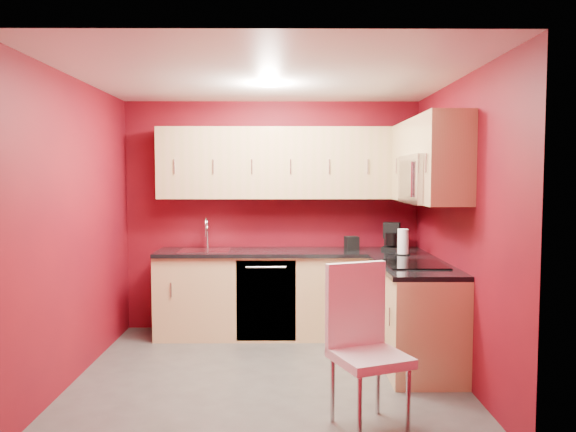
{
  "coord_description": "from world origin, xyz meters",
  "views": [
    {
      "loc": [
        0.13,
        -4.67,
        1.68
      ],
      "look_at": [
        0.17,
        0.55,
        1.32
      ],
      "focal_mm": 35.0,
      "sensor_mm": 36.0,
      "label": 1
    }
  ],
  "objects_px": {
    "sink": "(205,247)",
    "dining_chair": "(370,349)",
    "coffee_maker": "(391,236)",
    "paper_towel": "(403,242)",
    "napkin_holder": "(352,243)",
    "microwave": "(429,179)"
  },
  "relations": [
    {
      "from": "coffee_maker",
      "to": "paper_towel",
      "type": "xyz_separation_m",
      "value": [
        0.05,
        -0.39,
        -0.01
      ]
    },
    {
      "from": "coffee_maker",
      "to": "napkin_holder",
      "type": "height_order",
      "value": "coffee_maker"
    },
    {
      "from": "sink",
      "to": "dining_chair",
      "type": "height_order",
      "value": "sink"
    },
    {
      "from": "microwave",
      "to": "sink",
      "type": "xyz_separation_m",
      "value": [
        -2.09,
        1.0,
        -0.72
      ]
    },
    {
      "from": "sink",
      "to": "dining_chair",
      "type": "xyz_separation_m",
      "value": [
        1.4,
        -2.23,
        -0.4
      ]
    },
    {
      "from": "sink",
      "to": "microwave",
      "type": "bearing_deg",
      "value": -25.6
    },
    {
      "from": "sink",
      "to": "coffee_maker",
      "type": "relative_size",
      "value": 1.82
    },
    {
      "from": "microwave",
      "to": "coffee_maker",
      "type": "height_order",
      "value": "microwave"
    },
    {
      "from": "microwave",
      "to": "napkin_holder",
      "type": "xyz_separation_m",
      "value": [
        -0.55,
        1.02,
        -0.68
      ]
    },
    {
      "from": "sink",
      "to": "dining_chair",
      "type": "bearing_deg",
      "value": -57.93
    },
    {
      "from": "microwave",
      "to": "sink",
      "type": "distance_m",
      "value": 2.43
    },
    {
      "from": "microwave",
      "to": "paper_towel",
      "type": "xyz_separation_m",
      "value": [
        -0.08,
        0.65,
        -0.62
      ]
    },
    {
      "from": "microwave",
      "to": "coffee_maker",
      "type": "distance_m",
      "value": 1.21
    },
    {
      "from": "sink",
      "to": "paper_towel",
      "type": "bearing_deg",
      "value": -9.95
    },
    {
      "from": "dining_chair",
      "to": "sink",
      "type": "bearing_deg",
      "value": 100.74
    },
    {
      "from": "microwave",
      "to": "napkin_holder",
      "type": "relative_size",
      "value": 5.35
    },
    {
      "from": "microwave",
      "to": "paper_towel",
      "type": "height_order",
      "value": "microwave"
    },
    {
      "from": "napkin_holder",
      "to": "dining_chair",
      "type": "distance_m",
      "value": 2.3
    },
    {
      "from": "sink",
      "to": "paper_towel",
      "type": "xyz_separation_m",
      "value": [
        2.01,
        -0.35,
        0.09
      ]
    },
    {
      "from": "napkin_holder",
      "to": "paper_towel",
      "type": "bearing_deg",
      "value": -38.6
    },
    {
      "from": "sink",
      "to": "paper_towel",
      "type": "height_order",
      "value": "sink"
    },
    {
      "from": "paper_towel",
      "to": "dining_chair",
      "type": "relative_size",
      "value": 0.23
    }
  ]
}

